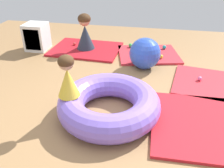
% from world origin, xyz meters
% --- Properties ---
extents(ground_plane, '(8.00, 8.00, 0.00)m').
position_xyz_m(ground_plane, '(0.00, 0.00, 0.00)').
color(ground_plane, '#9E7549').
extents(gym_mat_front, '(1.39, 1.23, 0.04)m').
position_xyz_m(gym_mat_front, '(0.40, 2.07, 0.02)').
color(gym_mat_front, red).
rests_on(gym_mat_front, ground).
extents(gym_mat_far_right, '(1.61, 1.32, 0.04)m').
position_xyz_m(gym_mat_far_right, '(1.35, -0.05, 0.02)').
color(gym_mat_far_right, red).
rests_on(gym_mat_far_right, ground).
extents(gym_mat_near_left, '(1.49, 1.22, 0.04)m').
position_xyz_m(gym_mat_near_left, '(1.55, 1.01, 0.02)').
color(gym_mat_near_left, red).
rests_on(gym_mat_near_left, ground).
extents(gym_mat_center_rear, '(1.49, 1.16, 0.04)m').
position_xyz_m(gym_mat_center_rear, '(-0.95, 2.11, 0.02)').
color(gym_mat_center_rear, '#B21923').
rests_on(gym_mat_center_rear, ground).
extents(inflatable_cushion, '(1.33, 1.33, 0.35)m').
position_xyz_m(inflatable_cushion, '(0.00, -0.05, 0.17)').
color(inflatable_cushion, '#8466E0').
rests_on(inflatable_cushion, ground).
extents(child_in_yellow, '(0.35, 0.35, 0.53)m').
position_xyz_m(child_in_yellow, '(-0.47, -0.19, 0.60)').
color(child_in_yellow, yellow).
rests_on(child_in_yellow, inflatable_cushion).
extents(adult_seated, '(0.45, 0.45, 0.74)m').
position_xyz_m(adult_seated, '(-0.95, 2.11, 0.40)').
color(adult_seated, '#232D3D').
rests_on(adult_seated, gym_mat_center_rear).
extents(play_ball_green, '(0.09, 0.09, 0.09)m').
position_xyz_m(play_ball_green, '(-0.01, 2.35, 0.08)').
color(play_ball_green, green).
rests_on(play_ball_green, gym_mat_front).
extents(play_ball_orange, '(0.09, 0.09, 0.09)m').
position_xyz_m(play_ball_orange, '(0.23, 1.89, 0.08)').
color(play_ball_orange, orange).
rests_on(play_ball_orange, gym_mat_front).
extents(play_ball_yellow, '(0.08, 0.08, 0.08)m').
position_xyz_m(play_ball_yellow, '(0.65, 1.86, 0.08)').
color(play_ball_yellow, yellow).
rests_on(play_ball_yellow, gym_mat_front).
extents(play_ball_teal, '(0.08, 0.08, 0.08)m').
position_xyz_m(play_ball_teal, '(0.71, 2.38, 0.08)').
color(play_ball_teal, teal).
rests_on(play_ball_teal, gym_mat_front).
extents(play_ball_red, '(0.06, 0.06, 0.06)m').
position_xyz_m(play_ball_red, '(-1.25, 2.23, 0.07)').
color(play_ball_red, red).
rests_on(play_ball_red, gym_mat_center_rear).
extents(play_ball_pink_second, '(0.07, 0.07, 0.07)m').
position_xyz_m(play_ball_pink_second, '(1.28, 1.07, 0.08)').
color(play_ball_pink_second, pink).
rests_on(play_ball_pink_second, gym_mat_near_left).
extents(exercise_ball_large, '(0.56, 0.56, 0.56)m').
position_xyz_m(exercise_ball_large, '(0.35, 1.47, 0.28)').
color(exercise_ball_large, blue).
rests_on(exercise_ball_large, ground).
extents(storage_cube, '(0.44, 0.44, 0.56)m').
position_xyz_m(storage_cube, '(-1.99, 1.94, 0.28)').
color(storage_cube, silver).
rests_on(storage_cube, ground).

